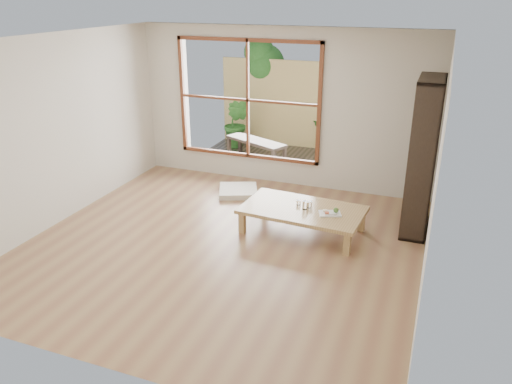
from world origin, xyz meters
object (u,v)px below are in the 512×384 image
low_table (303,211)px  food_tray (331,213)px  bookshelf (423,157)px  garden_bench (256,143)px

low_table → food_tray: bearing=-3.6°
low_table → bookshelf: (1.44, 0.68, 0.73)m
food_tray → bookshelf: bearing=14.1°
low_table → bookshelf: size_ratio=0.81×
bookshelf → food_tray: 1.44m
garden_bench → food_tray: bearing=-27.4°
low_table → food_tray: food_tray is taller
food_tray → garden_bench: (-2.07, 2.67, -0.00)m
low_table → garden_bench: (-1.67, 2.61, 0.06)m
low_table → garden_bench: bearing=126.8°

